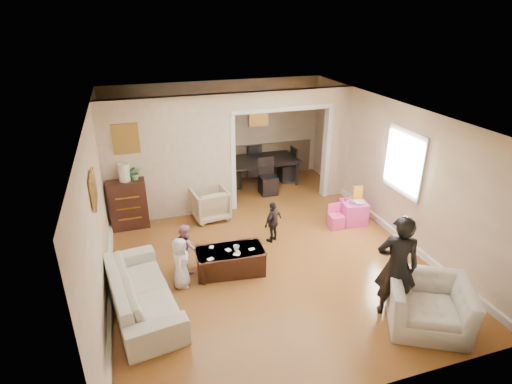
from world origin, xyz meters
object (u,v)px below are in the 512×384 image
object	(u,v)px
cyan_cup	(351,202)
sofa	(141,291)
dresser	(128,204)
child_toddler	(273,222)
coffee_cup	(236,248)
child_kneel_b	(186,247)
play_table	(353,212)
table_lamp	(124,172)
adult_person	(397,267)
armchair_back	(210,204)
coffee_table	(230,261)
armchair_front	(428,305)
child_kneel_a	(181,263)
dining_table	(260,172)

from	to	relation	value
cyan_cup	sofa	bearing A→B (deg)	-161.70
dresser	child_toddler	xyz separation A→B (m)	(2.63, -1.47, -0.10)
coffee_cup	cyan_cup	world-z (taller)	cyan_cup
cyan_cup	child_kneel_b	bearing A→B (deg)	-170.16
coffee_cup	child_kneel_b	world-z (taller)	child_kneel_b
dresser	play_table	distance (m)	4.70
table_lamp	adult_person	distance (m)	5.37
cyan_cup	child_toddler	bearing A→B (deg)	-174.78
armchair_back	coffee_table	distance (m)	2.08
sofa	adult_person	size ratio (longest dim) A/B	1.32
coffee_cup	adult_person	world-z (taller)	adult_person
armchair_front	child_kneel_a	bearing A→B (deg)	176.91
cyan_cup	dining_table	bearing A→B (deg)	113.07
armchair_back	child_toddler	xyz separation A→B (m)	(0.97, -1.33, 0.08)
coffee_cup	child_kneel_a	world-z (taller)	child_kneel_a
armchair_front	child_toddler	world-z (taller)	child_toddler
cyan_cup	play_table	bearing A→B (deg)	26.57
sofa	coffee_table	xyz separation A→B (m)	(1.50, 0.52, -0.10)
dresser	cyan_cup	bearing A→B (deg)	-16.46
cyan_cup	adult_person	world-z (taller)	adult_person
child_toddler	armchair_back	bearing A→B (deg)	-86.73
play_table	child_kneel_a	bearing A→B (deg)	-163.61
coffee_table	child_kneel_a	distance (m)	0.89
table_lamp	child_kneel_b	bearing A→B (deg)	-65.28
armchair_back	child_kneel_a	bearing A→B (deg)	59.38
sofa	child_toddler	bearing A→B (deg)	-72.24
armchair_back	dresser	size ratio (longest dim) A/B	0.73
cyan_cup	coffee_cup	bearing A→B (deg)	-160.59
dining_table	coffee_cup	bearing A→B (deg)	-116.49
sofa	table_lamp	xyz separation A→B (m)	(-0.08, 2.74, 0.90)
sofa	play_table	world-z (taller)	sofa
coffee_table	play_table	distance (m)	3.09
sofa	armchair_front	xyz separation A→B (m)	(3.84, -1.61, 0.04)
armchair_back	armchair_front	world-z (taller)	armchair_front
coffee_table	adult_person	distance (m)	2.73
armchair_front	adult_person	world-z (taller)	adult_person
table_lamp	play_table	bearing A→B (deg)	-15.52
cyan_cup	child_kneel_a	bearing A→B (deg)	-163.90
armchair_front	coffee_cup	world-z (taller)	armchair_front
play_table	child_kneel_a	size ratio (longest dim) A/B	0.57
adult_person	child_toddler	size ratio (longest dim) A/B	1.95
play_table	child_kneel_a	distance (m)	3.95
armchair_back	armchair_front	distance (m)	4.78
armchair_front	dining_table	bearing A→B (deg)	125.09
armchair_back	cyan_cup	size ratio (longest dim) A/B	9.33
play_table	dining_table	size ratio (longest dim) A/B	0.26
coffee_table	adult_person	size ratio (longest dim) A/B	0.70
child_kneel_a	sofa	bearing A→B (deg)	136.69
cyan_cup	dining_table	size ratio (longest dim) A/B	0.04
coffee_table	cyan_cup	world-z (taller)	cyan_cup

